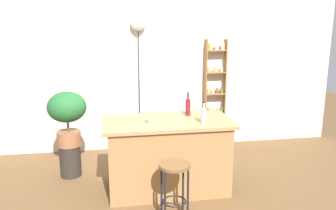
{
  "coord_description": "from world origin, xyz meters",
  "views": [
    {
      "loc": [
        -0.69,
        -3.85,
        2.1
      ],
      "look_at": [
        0.05,
        0.55,
        1.05
      ],
      "focal_mm": 37.75,
      "sensor_mm": 36.0,
      "label": 1
    }
  ],
  "objects_px": {
    "plant_stool": "(70,160)",
    "bottle_vinegar": "(204,115)",
    "spice_shelf": "(215,95)",
    "bottle_spirits_clear": "(188,107)",
    "bar_stool": "(174,178)",
    "wine_glass_left": "(128,106)",
    "wine_glass_center": "(149,115)",
    "potted_plant": "(67,112)",
    "pendant_globe_light": "(138,24)"
  },
  "relations": [
    {
      "from": "bottle_vinegar",
      "to": "pendant_globe_light",
      "type": "height_order",
      "value": "pendant_globe_light"
    },
    {
      "from": "pendant_globe_light",
      "to": "wine_glass_center",
      "type": "bearing_deg",
      "value": -91.11
    },
    {
      "from": "spice_shelf",
      "to": "bottle_spirits_clear",
      "type": "bearing_deg",
      "value": -120.19
    },
    {
      "from": "bottle_spirits_clear",
      "to": "pendant_globe_light",
      "type": "distance_m",
      "value": 1.78
    },
    {
      "from": "bar_stool",
      "to": "potted_plant",
      "type": "bearing_deg",
      "value": 132.42
    },
    {
      "from": "bar_stool",
      "to": "wine_glass_left",
      "type": "xyz_separation_m",
      "value": [
        -0.42,
        1.06,
        0.55
      ]
    },
    {
      "from": "plant_stool",
      "to": "bottle_vinegar",
      "type": "relative_size",
      "value": 1.67
    },
    {
      "from": "wine_glass_left",
      "to": "spice_shelf",
      "type": "bearing_deg",
      "value": 37.25
    },
    {
      "from": "bottle_vinegar",
      "to": "spice_shelf",
      "type": "bearing_deg",
      "value": 68.85
    },
    {
      "from": "bar_stool",
      "to": "wine_glass_left",
      "type": "relative_size",
      "value": 3.89
    },
    {
      "from": "bottle_spirits_clear",
      "to": "wine_glass_center",
      "type": "bearing_deg",
      "value": -147.06
    },
    {
      "from": "bottle_spirits_clear",
      "to": "plant_stool",
      "type": "bearing_deg",
      "value": 164.94
    },
    {
      "from": "potted_plant",
      "to": "bottle_spirits_clear",
      "type": "xyz_separation_m",
      "value": [
        1.57,
        -0.42,
        0.12
      ]
    },
    {
      "from": "bottle_vinegar",
      "to": "wine_glass_center",
      "type": "bearing_deg",
      "value": 176.6
    },
    {
      "from": "bar_stool",
      "to": "wine_glass_left",
      "type": "height_order",
      "value": "wine_glass_left"
    },
    {
      "from": "potted_plant",
      "to": "wine_glass_left",
      "type": "distance_m",
      "value": 0.86
    },
    {
      "from": "bottle_spirits_clear",
      "to": "wine_glass_left",
      "type": "relative_size",
      "value": 1.87
    },
    {
      "from": "plant_stool",
      "to": "potted_plant",
      "type": "xyz_separation_m",
      "value": [
        0.0,
        0.0,
        0.69
      ]
    },
    {
      "from": "potted_plant",
      "to": "pendant_globe_light",
      "type": "xyz_separation_m",
      "value": [
        1.06,
        0.92,
        1.15
      ]
    },
    {
      "from": "bottle_spirits_clear",
      "to": "wine_glass_center",
      "type": "relative_size",
      "value": 1.87
    },
    {
      "from": "spice_shelf",
      "to": "plant_stool",
      "type": "relative_size",
      "value": 4.14
    },
    {
      "from": "bottle_spirits_clear",
      "to": "bottle_vinegar",
      "type": "bearing_deg",
      "value": -75.09
    },
    {
      "from": "plant_stool",
      "to": "bottle_vinegar",
      "type": "bearing_deg",
      "value": -25.94
    },
    {
      "from": "pendant_globe_light",
      "to": "plant_stool",
      "type": "bearing_deg",
      "value": -138.92
    },
    {
      "from": "spice_shelf",
      "to": "wine_glass_center",
      "type": "relative_size",
      "value": 11.16
    },
    {
      "from": "plant_stool",
      "to": "pendant_globe_light",
      "type": "distance_m",
      "value": 2.32
    },
    {
      "from": "wine_glass_left",
      "to": "bar_stool",
      "type": "bearing_deg",
      "value": -68.33
    },
    {
      "from": "bar_stool",
      "to": "bottle_spirits_clear",
      "type": "relative_size",
      "value": 2.08
    },
    {
      "from": "bar_stool",
      "to": "pendant_globe_light",
      "type": "distance_m",
      "value": 2.77
    },
    {
      "from": "spice_shelf",
      "to": "pendant_globe_light",
      "type": "height_order",
      "value": "pendant_globe_light"
    },
    {
      "from": "wine_glass_left",
      "to": "wine_glass_center",
      "type": "relative_size",
      "value": 1.0
    },
    {
      "from": "plant_stool",
      "to": "potted_plant",
      "type": "bearing_deg",
      "value": 0.0
    },
    {
      "from": "bar_stool",
      "to": "bottle_spirits_clear",
      "type": "height_order",
      "value": "bottle_spirits_clear"
    },
    {
      "from": "wine_glass_left",
      "to": "potted_plant",
      "type": "bearing_deg",
      "value": 160.99
    },
    {
      "from": "bar_stool",
      "to": "wine_glass_center",
      "type": "height_order",
      "value": "wine_glass_center"
    },
    {
      "from": "spice_shelf",
      "to": "plant_stool",
      "type": "bearing_deg",
      "value": -159.12
    },
    {
      "from": "bottle_vinegar",
      "to": "wine_glass_left",
      "type": "distance_m",
      "value": 1.03
    },
    {
      "from": "wine_glass_center",
      "to": "spice_shelf",
      "type": "bearing_deg",
      "value": 51.84
    },
    {
      "from": "spice_shelf",
      "to": "wine_glass_left",
      "type": "xyz_separation_m",
      "value": [
        -1.54,
        -1.17,
        0.14
      ]
    },
    {
      "from": "plant_stool",
      "to": "wine_glass_center",
      "type": "relative_size",
      "value": 2.7
    },
    {
      "from": "spice_shelf",
      "to": "plant_stool",
      "type": "height_order",
      "value": "spice_shelf"
    },
    {
      "from": "bottle_vinegar",
      "to": "plant_stool",
      "type": "bearing_deg",
      "value": 154.06
    },
    {
      "from": "pendant_globe_light",
      "to": "wine_glass_left",
      "type": "bearing_deg",
      "value": -102.11
    },
    {
      "from": "spice_shelf",
      "to": "bottle_spirits_clear",
      "type": "distance_m",
      "value": 1.53
    },
    {
      "from": "bar_stool",
      "to": "pendant_globe_light",
      "type": "xyz_separation_m",
      "value": [
        -0.17,
        2.26,
        1.59
      ]
    },
    {
      "from": "spice_shelf",
      "to": "wine_glass_center",
      "type": "height_order",
      "value": "spice_shelf"
    },
    {
      "from": "plant_stool",
      "to": "bottle_vinegar",
      "type": "xyz_separation_m",
      "value": [
        1.68,
        -0.82,
        0.79
      ]
    },
    {
      "from": "potted_plant",
      "to": "pendant_globe_light",
      "type": "height_order",
      "value": "pendant_globe_light"
    },
    {
      "from": "potted_plant",
      "to": "pendant_globe_light",
      "type": "bearing_deg",
      "value": 41.08
    },
    {
      "from": "plant_stool",
      "to": "wine_glass_left",
      "type": "bearing_deg",
      "value": -19.01
    }
  ]
}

